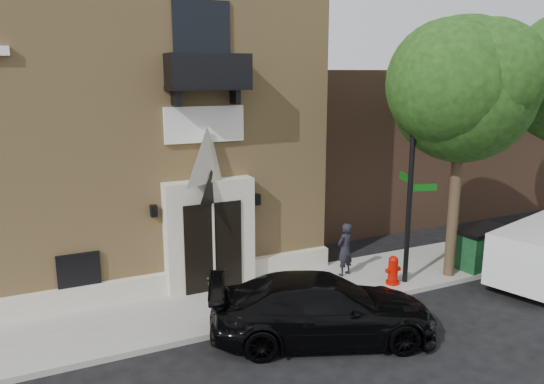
{
  "coord_description": "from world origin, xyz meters",
  "views": [
    {
      "loc": [
        -5.7,
        -11.19,
        6.3
      ],
      "look_at": [
        0.63,
        2.0,
        3.0
      ],
      "focal_mm": 35.0,
      "sensor_mm": 36.0,
      "label": 1
    }
  ],
  "objects_px": {
    "fire_hydrant": "(393,270)",
    "dumpster": "(481,246)",
    "street_sign": "(410,190)",
    "black_sedan": "(323,308)",
    "pedestrian_near": "(345,249)"
  },
  "relations": [
    {
      "from": "fire_hydrant",
      "to": "dumpster",
      "type": "height_order",
      "value": "dumpster"
    },
    {
      "from": "street_sign",
      "to": "fire_hydrant",
      "type": "distance_m",
      "value": 2.43
    },
    {
      "from": "black_sedan",
      "to": "fire_hydrant",
      "type": "xyz_separation_m",
      "value": [
        3.46,
        1.73,
        -0.21
      ]
    },
    {
      "from": "street_sign",
      "to": "pedestrian_near",
      "type": "xyz_separation_m",
      "value": [
        -1.37,
        1.24,
        -1.99
      ]
    },
    {
      "from": "street_sign",
      "to": "pedestrian_near",
      "type": "relative_size",
      "value": 3.37
    },
    {
      "from": "street_sign",
      "to": "fire_hydrant",
      "type": "bearing_deg",
      "value": -163.33
    },
    {
      "from": "pedestrian_near",
      "to": "black_sedan",
      "type": "bearing_deg",
      "value": 32.06
    },
    {
      "from": "dumpster",
      "to": "pedestrian_near",
      "type": "relative_size",
      "value": 1.23
    },
    {
      "from": "street_sign",
      "to": "pedestrian_near",
      "type": "distance_m",
      "value": 2.71
    },
    {
      "from": "fire_hydrant",
      "to": "street_sign",
      "type": "bearing_deg",
      "value": -0.73
    },
    {
      "from": "fire_hydrant",
      "to": "dumpster",
      "type": "bearing_deg",
      "value": 0.46
    },
    {
      "from": "street_sign",
      "to": "dumpster",
      "type": "xyz_separation_m",
      "value": [
        3.09,
        0.03,
        -2.17
      ]
    },
    {
      "from": "black_sedan",
      "to": "dumpster",
      "type": "xyz_separation_m",
      "value": [
        7.02,
        1.76,
        0.01
      ]
    },
    {
      "from": "black_sedan",
      "to": "street_sign",
      "type": "bearing_deg",
      "value": -45.73
    },
    {
      "from": "street_sign",
      "to": "dumpster",
      "type": "distance_m",
      "value": 3.78
    }
  ]
}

